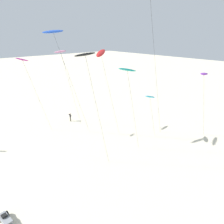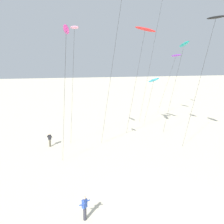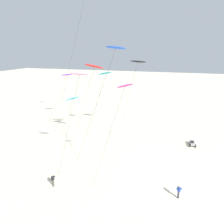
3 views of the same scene
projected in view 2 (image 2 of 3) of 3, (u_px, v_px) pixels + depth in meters
ground_plane at (160, 207)px, 17.06m from camera, size 260.00×260.00×0.00m
kite_magenta at (66, 34)px, 19.09m from camera, size 1.00×4.68×12.85m
kite_pink at (74, 29)px, 24.41m from camera, size 1.13×4.61×13.58m
kite_purple at (176, 56)px, 39.95m from camera, size 1.41×6.04×11.16m
kite_black at (216, 19)px, 23.02m from camera, size 1.04×4.81×14.34m
kite_teal at (184, 45)px, 29.02m from camera, size 1.08×4.73×12.41m
kite_cyan at (154, 80)px, 35.45m from camera, size 1.17×3.88×7.79m
kite_red at (145, 30)px, 27.57m from camera, size 2.25×5.77×14.14m
kite_flyer_nearest at (85, 207)px, 15.49m from camera, size 0.73×0.73×1.67m
kite_flyer_middle at (50, 139)px, 28.77m from camera, size 0.62×0.60×1.67m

